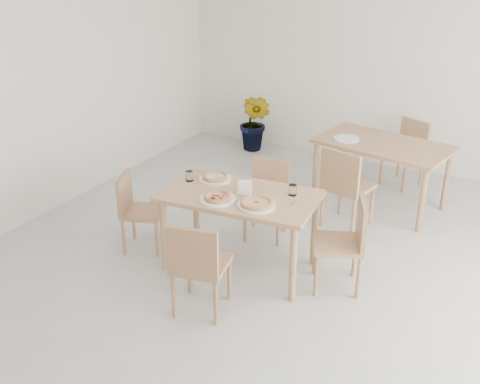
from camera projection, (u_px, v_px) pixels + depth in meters
The scene contains 21 objects.
main_table at pixel (240, 203), 5.00m from camera, with size 1.43×0.90×0.75m.
chair_south at pixel (198, 263), 4.41m from camera, with size 0.49×0.49×0.84m.
chair_north at pixel (268, 193), 5.69m from camera, with size 0.47×0.47×0.79m.
chair_west at pixel (136, 206), 5.42m from camera, with size 0.50×0.50×0.77m.
chair_east at pixel (348, 238), 4.78m from camera, with size 0.54×0.54×0.83m.
plate_margherita at pixel (256, 205), 4.73m from camera, with size 0.32×0.32×0.02m, color white.
plate_mushroom at pixel (215, 179), 5.24m from camera, with size 0.30×0.30×0.02m, color white.
plate_pepperoni at pixel (218, 199), 4.83m from camera, with size 0.32×0.32×0.02m, color white.
pizza_margherita at pixel (256, 203), 4.72m from camera, with size 0.34×0.34×0.03m.
pizza_mushroom at pixel (215, 177), 5.23m from camera, with size 0.25×0.25×0.03m.
pizza_pepperoni at pixel (218, 197), 4.83m from camera, with size 0.25×0.25×0.03m.
tumbler_a at pixel (189, 176), 5.21m from camera, with size 0.07×0.07×0.10m, color white.
tumbler_b at pixel (293, 190), 4.92m from camera, with size 0.07×0.07×0.10m, color white.
napkin_holder at pixel (245, 188), 4.91m from camera, with size 0.14×0.10×0.14m.
fork_a at pixel (293, 204), 4.77m from camera, with size 0.01×0.17×0.01m, color silver.
fork_b at pixel (245, 182), 5.21m from camera, with size 0.02×0.19×0.01m, color silver.
second_table at pixel (382, 150), 6.24m from camera, with size 1.55×1.06×0.75m.
chair_back_s at pixel (345, 183), 5.77m from camera, with size 0.52×0.52×0.89m.
chair_back_n at pixel (408, 148), 6.88m from camera, with size 0.52×0.52×0.81m.
plate_empty at pixel (346, 139), 6.30m from camera, with size 0.29×0.29×0.02m, color white.
potted_plant at pixel (255, 123), 7.99m from camera, with size 0.46×0.37×0.84m, color #1E631D.
Camera 1 is at (1.64, -3.69, 2.81)m, focal length 42.00 mm.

